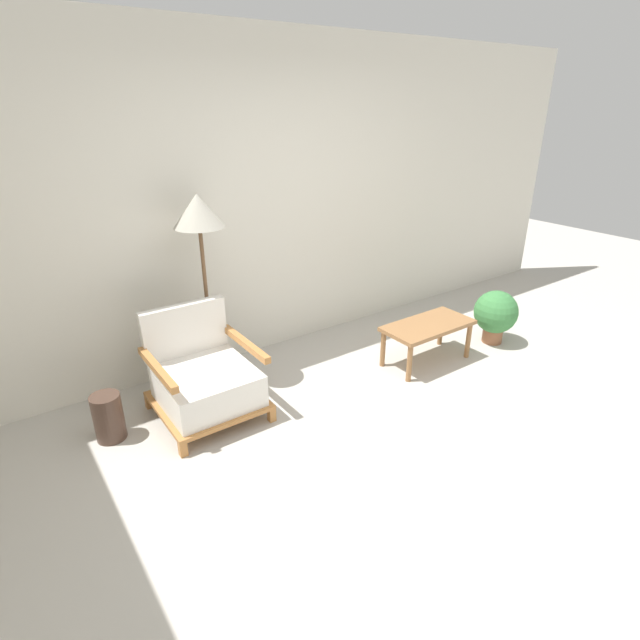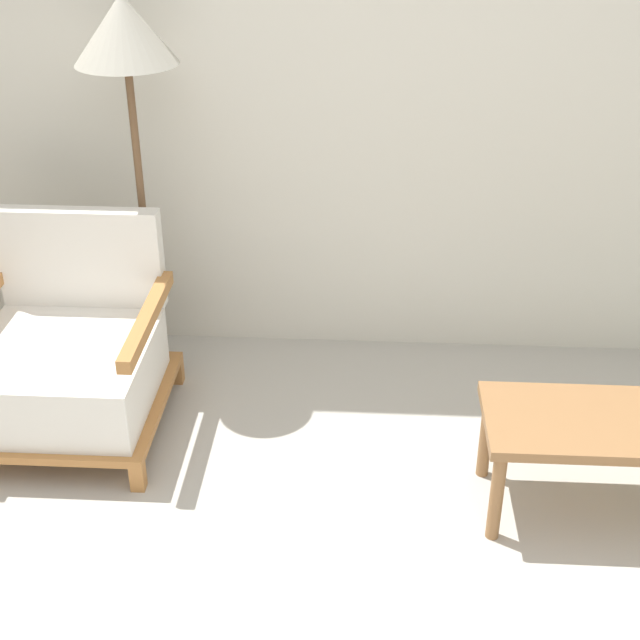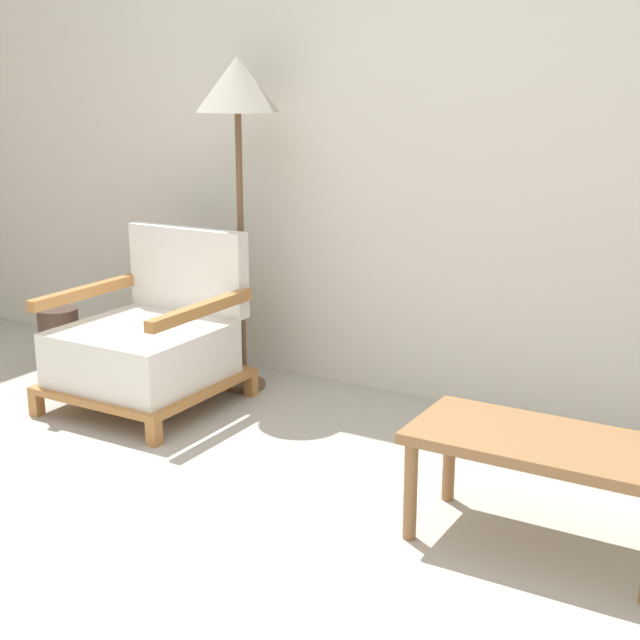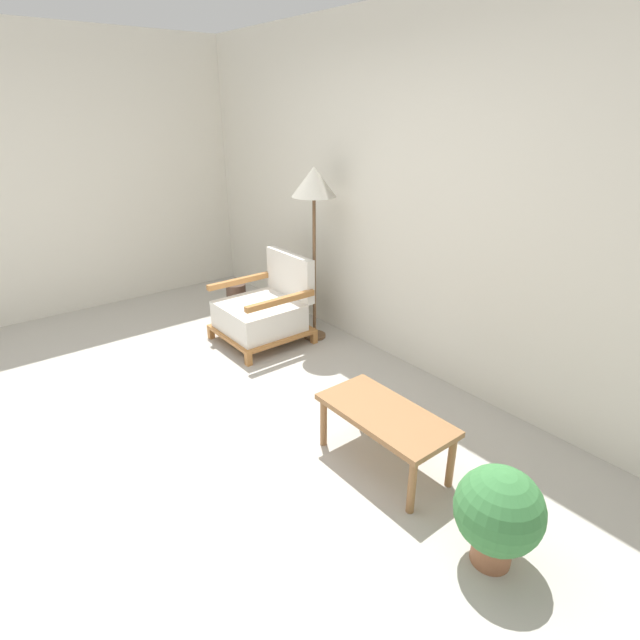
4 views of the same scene
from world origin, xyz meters
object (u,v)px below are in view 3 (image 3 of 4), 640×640
floor_lamp (238,99)px  coffee_table (542,453)px  vase (60,342)px  armchair (149,343)px

floor_lamp → coffee_table: floor_lamp is taller
floor_lamp → vase: floor_lamp is taller
armchair → floor_lamp: 1.16m
coffee_table → vase: 2.64m
coffee_table → vase: (-2.59, 0.48, -0.15)m
coffee_table → vase: coffee_table is taller
floor_lamp → vase: (-0.91, -0.31, -1.18)m
floor_lamp → coffee_table: 2.13m
armchair → floor_lamp: floor_lamp is taller
vase → armchair: bearing=-7.7°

